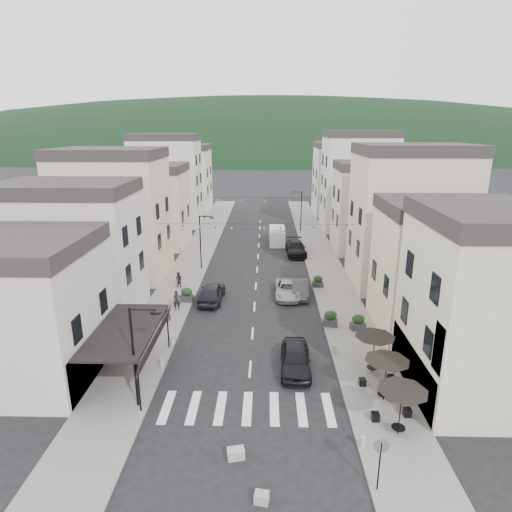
{
  "coord_description": "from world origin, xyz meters",
  "views": [
    {
      "loc": [
        0.98,
        -18.23,
        14.98
      ],
      "look_at": [
        0.05,
        19.62,
        3.5
      ],
      "focal_mm": 30.0,
      "sensor_mm": 36.0,
      "label": 1
    }
  ],
  "objects_px": {
    "parked_car_b": "(300,289)",
    "parked_car_d": "(296,248)",
    "pedestrian_a": "(177,301)",
    "parked_car_a": "(295,359)",
    "pedestrian_b": "(179,280)",
    "parked_car_e": "(212,292)",
    "delivery_van": "(277,235)",
    "parked_car_c": "(288,289)"
  },
  "relations": [
    {
      "from": "parked_car_e",
      "to": "delivery_van",
      "type": "relative_size",
      "value": 0.99
    },
    {
      "from": "parked_car_c",
      "to": "delivery_van",
      "type": "xyz_separation_m",
      "value": [
        -0.57,
        18.59,
        0.49
      ]
    },
    {
      "from": "delivery_van",
      "to": "pedestrian_b",
      "type": "bearing_deg",
      "value": -120.7
    },
    {
      "from": "parked_car_e",
      "to": "delivery_van",
      "type": "distance_m",
      "value": 20.83
    },
    {
      "from": "parked_car_d",
      "to": "parked_car_e",
      "type": "distance_m",
      "value": 17.03
    },
    {
      "from": "parked_car_a",
      "to": "parked_car_c",
      "type": "xyz_separation_m",
      "value": [
        0.08,
        12.4,
        -0.12
      ]
    },
    {
      "from": "pedestrian_b",
      "to": "parked_car_d",
      "type": "bearing_deg",
      "value": 73.74
    },
    {
      "from": "pedestrian_b",
      "to": "delivery_van",
      "type": "bearing_deg",
      "value": 89.07
    },
    {
      "from": "pedestrian_b",
      "to": "parked_car_a",
      "type": "bearing_deg",
      "value": -24.72
    },
    {
      "from": "parked_car_b",
      "to": "pedestrian_a",
      "type": "distance_m",
      "value": 11.2
    },
    {
      "from": "parked_car_c",
      "to": "pedestrian_b",
      "type": "relative_size",
      "value": 3.22
    },
    {
      "from": "pedestrian_a",
      "to": "parked_car_a",
      "type": "bearing_deg",
      "value": -50.06
    },
    {
      "from": "pedestrian_b",
      "to": "parked_car_b",
      "type": "bearing_deg",
      "value": 21.09
    },
    {
      "from": "parked_car_b",
      "to": "pedestrian_b",
      "type": "height_order",
      "value": "pedestrian_b"
    },
    {
      "from": "parked_car_a",
      "to": "parked_car_c",
      "type": "height_order",
      "value": "parked_car_a"
    },
    {
      "from": "parked_car_b",
      "to": "parked_car_d",
      "type": "bearing_deg",
      "value": 89.67
    },
    {
      "from": "parked_car_d",
      "to": "delivery_van",
      "type": "bearing_deg",
      "value": 111.58
    },
    {
      "from": "parked_car_a",
      "to": "delivery_van",
      "type": "height_order",
      "value": "delivery_van"
    },
    {
      "from": "delivery_van",
      "to": "parked_car_c",
      "type": "bearing_deg",
      "value": -88.83
    },
    {
      "from": "pedestrian_b",
      "to": "parked_car_c",
      "type": "bearing_deg",
      "value": 19.81
    },
    {
      "from": "parked_car_b",
      "to": "parked_car_d",
      "type": "relative_size",
      "value": 0.76
    },
    {
      "from": "parked_car_d",
      "to": "pedestrian_a",
      "type": "relative_size",
      "value": 3.25
    },
    {
      "from": "parked_car_e",
      "to": "delivery_van",
      "type": "height_order",
      "value": "delivery_van"
    },
    {
      "from": "parked_car_b",
      "to": "delivery_van",
      "type": "relative_size",
      "value": 0.85
    },
    {
      "from": "parked_car_b",
      "to": "parked_car_a",
      "type": "bearing_deg",
      "value": -93.67
    },
    {
      "from": "parked_car_e",
      "to": "parked_car_d",
      "type": "bearing_deg",
      "value": -117.23
    },
    {
      "from": "parked_car_b",
      "to": "delivery_van",
      "type": "bearing_deg",
      "value": 97.01
    },
    {
      "from": "pedestrian_a",
      "to": "parked_car_d",
      "type": "bearing_deg",
      "value": 50.15
    },
    {
      "from": "parked_car_e",
      "to": "parked_car_b",
      "type": "bearing_deg",
      "value": -167.83
    },
    {
      "from": "parked_car_c",
      "to": "delivery_van",
      "type": "height_order",
      "value": "delivery_van"
    },
    {
      "from": "parked_car_b",
      "to": "parked_car_d",
      "type": "height_order",
      "value": "parked_car_d"
    },
    {
      "from": "parked_car_c",
      "to": "parked_car_e",
      "type": "distance_m",
      "value": 6.95
    },
    {
      "from": "parked_car_c",
      "to": "delivery_van",
      "type": "distance_m",
      "value": 18.61
    },
    {
      "from": "parked_car_a",
      "to": "parked_car_c",
      "type": "distance_m",
      "value": 12.4
    },
    {
      "from": "parked_car_b",
      "to": "parked_car_c",
      "type": "height_order",
      "value": "parked_car_b"
    },
    {
      "from": "parked_car_d",
      "to": "parked_car_e",
      "type": "xyz_separation_m",
      "value": [
        -8.45,
        -14.78,
        0.04
      ]
    },
    {
      "from": "parked_car_d",
      "to": "pedestrian_b",
      "type": "bearing_deg",
      "value": -137.14
    },
    {
      "from": "parked_car_b",
      "to": "parked_car_e",
      "type": "height_order",
      "value": "parked_car_e"
    },
    {
      "from": "parked_car_a",
      "to": "pedestrian_b",
      "type": "bearing_deg",
      "value": 128.0
    },
    {
      "from": "parked_car_d",
      "to": "pedestrian_a",
      "type": "height_order",
      "value": "pedestrian_a"
    },
    {
      "from": "parked_car_a",
      "to": "parked_car_d",
      "type": "xyz_separation_m",
      "value": [
        1.7,
        25.9,
        0.0
      ]
    },
    {
      "from": "parked_car_e",
      "to": "pedestrian_b",
      "type": "height_order",
      "value": "parked_car_e"
    }
  ]
}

